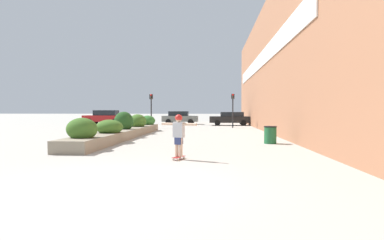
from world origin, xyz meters
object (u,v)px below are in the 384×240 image
at_px(trash_bin, 270,135).
at_px(car_rightmost, 230,118).
at_px(skateboard, 179,158).
at_px(car_center_left, 105,117).
at_px(car_center_right, 180,117).
at_px(traffic_light_left, 151,105).
at_px(traffic_light_right, 233,104).
at_px(skateboarder, 179,131).
at_px(car_leftmost, 308,119).

distance_m(trash_bin, car_rightmost, 18.09).
relative_size(skateboard, car_center_left, 0.13).
height_order(car_center_right, traffic_light_left, traffic_light_left).
distance_m(traffic_light_left, traffic_light_right, 7.53).
xyz_separation_m(skateboarder, traffic_light_right, (2.91, 18.23, 1.24)).
relative_size(trash_bin, car_center_right, 0.20).
bearing_deg(traffic_light_left, trash_bin, -55.80).
bearing_deg(car_rightmost, traffic_light_left, 126.59).
relative_size(skateboard, car_leftmost, 0.15).
height_order(car_center_right, car_rightmost, car_center_right).
height_order(skateboarder, trash_bin, skateboarder).
xyz_separation_m(car_center_left, traffic_light_left, (6.60, -6.06, 1.28)).
relative_size(car_leftmost, traffic_light_right, 1.29).
xyz_separation_m(car_leftmost, car_rightmost, (-8.26, 0.01, 0.01)).
distance_m(skateboard, trash_bin, 6.37).
xyz_separation_m(skateboarder, car_center_right, (-2.83, 25.43, -0.13)).
distance_m(car_rightmost, traffic_light_left, 9.52).
bearing_deg(skateboarder, car_leftmost, 87.39).
relative_size(car_center_right, traffic_light_right, 1.32).
bearing_deg(car_leftmost, trash_bin, -22.17).
height_order(car_center_left, traffic_light_right, traffic_light_right).
distance_m(car_leftmost, car_center_left, 22.42).
bearing_deg(car_center_right, skateboarder, 6.35).
relative_size(car_leftmost, car_center_left, 0.88).
bearing_deg(car_center_left, traffic_light_left, -132.56).
height_order(trash_bin, traffic_light_left, traffic_light_left).
distance_m(car_center_left, traffic_light_left, 9.05).
relative_size(car_leftmost, car_rightmost, 0.91).
bearing_deg(trash_bin, car_leftmost, 67.83).
bearing_deg(traffic_light_right, car_center_left, 159.30).
relative_size(car_rightmost, traffic_light_left, 1.44).
bearing_deg(trash_bin, car_rightmost, 92.85).
distance_m(skateboard, car_center_right, 25.60).
height_order(car_center_right, traffic_light_right, traffic_light_right).
height_order(skateboard, traffic_light_right, traffic_light_right).
xyz_separation_m(car_leftmost, car_center_left, (-22.42, 0.45, 0.11)).
bearing_deg(car_rightmost, car_leftmost, -90.08).
bearing_deg(car_center_left, skateboarder, -154.59).
height_order(trash_bin, car_center_right, car_center_right).
bearing_deg(car_center_left, traffic_light_right, -110.70).
distance_m(trash_bin, car_leftmost, 19.50).
xyz_separation_m(trash_bin, traffic_light_left, (-8.46, 12.45, 1.72)).
bearing_deg(car_leftmost, car_center_right, -99.38).
distance_m(car_center_right, traffic_light_left, 8.23).
bearing_deg(skateboarder, car_center_left, 138.72).
xyz_separation_m(car_center_right, traffic_light_left, (-1.76, -7.93, 1.35)).
bearing_deg(car_leftmost, traffic_light_right, -59.66).
relative_size(trash_bin, traffic_light_left, 0.27).
bearing_deg(skateboard, traffic_light_left, 128.01).
relative_size(car_leftmost, car_center_right, 0.98).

